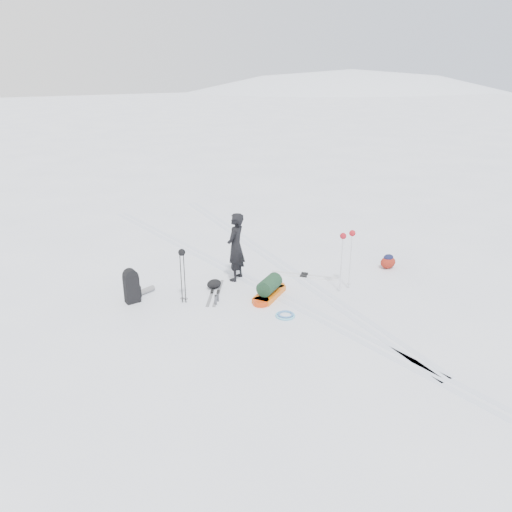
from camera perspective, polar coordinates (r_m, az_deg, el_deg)
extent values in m
plane|color=white|center=(12.57, 1.59, -4.00)|extent=(200.00, 200.00, 0.00)
ellipsoid|color=white|center=(160.13, 9.00, -9.68)|extent=(256.00, 192.00, 160.00)
cube|color=silver|center=(12.51, 1.14, -4.11)|extent=(1.40, 17.97, 0.01)
cube|color=silver|center=(12.63, 2.03, -3.85)|extent=(1.40, 17.97, 0.01)
cube|color=silver|center=(14.76, 1.13, -0.13)|extent=(2.09, 13.88, 0.01)
cube|color=silver|center=(14.89, 1.89, 0.05)|extent=(2.09, 13.88, 0.01)
imported|color=black|center=(12.93, -2.33, 1.04)|extent=(0.79, 0.73, 1.81)
cube|color=#E0600D|center=(12.23, 1.54, -4.39)|extent=(1.13, 0.91, 0.13)
cylinder|color=#D7600C|center=(12.63, 2.45, -3.56)|extent=(0.53, 0.53, 0.13)
cylinder|color=red|center=(11.84, 0.56, -5.28)|extent=(0.53, 0.53, 0.13)
cylinder|color=black|center=(12.12, 1.55, -3.29)|extent=(0.80, 0.68, 0.39)
cube|color=black|center=(12.21, -14.02, -3.72)|extent=(0.33, 0.24, 0.66)
cylinder|color=black|center=(12.07, -14.16, -2.20)|extent=(0.32, 0.23, 0.32)
cube|color=black|center=(12.31, -13.27, -3.92)|extent=(0.08, 0.17, 0.28)
cylinder|color=slate|center=(12.69, -12.58, -3.92)|extent=(0.54, 0.27, 0.14)
cylinder|color=black|center=(11.85, -8.55, -2.52)|extent=(0.03, 0.03, 1.25)
cylinder|color=black|center=(11.82, -8.16, -2.54)|extent=(0.03, 0.03, 1.25)
torus|color=black|center=(12.06, -8.42, -4.83)|extent=(0.11, 0.11, 0.01)
torus|color=black|center=(12.04, -8.03, -4.86)|extent=(0.11, 0.11, 0.01)
sphere|color=black|center=(11.60, -8.49, 0.41)|extent=(0.17, 0.17, 0.17)
cylinder|color=silver|center=(12.42, 9.72, -0.99)|extent=(0.03, 0.03, 1.45)
cylinder|color=silver|center=(12.67, 10.73, -0.63)|extent=(0.03, 0.03, 1.45)
torus|color=silver|center=(12.66, 9.56, -3.56)|extent=(0.13, 0.13, 0.01)
torus|color=#AAADB1|center=(12.90, 10.55, -3.16)|extent=(0.13, 0.13, 0.01)
sphere|color=maroon|center=(12.17, 9.93, 2.27)|extent=(0.16, 0.16, 0.16)
sphere|color=maroon|center=(12.42, 10.95, 2.58)|extent=(0.16, 0.16, 0.16)
cube|color=gray|center=(12.48, -4.34, -4.21)|extent=(1.02, 1.29, 0.01)
cube|color=gray|center=(12.50, -5.05, -4.19)|extent=(1.02, 1.29, 0.01)
cube|color=black|center=(12.47, -4.34, -4.09)|extent=(0.14, 0.16, 0.04)
cube|color=black|center=(12.49, -5.06, -4.07)|extent=(0.14, 0.16, 0.04)
cube|color=silver|center=(13.41, 5.44, -2.42)|extent=(1.24, 1.45, 0.02)
cube|color=silver|center=(13.57, 5.58, -2.13)|extent=(1.24, 1.45, 0.02)
cube|color=black|center=(13.39, 5.44, -2.29)|extent=(0.17, 0.18, 0.05)
cube|color=black|center=(13.56, 5.58, -2.00)|extent=(0.17, 0.18, 0.05)
torus|color=#5CBBE1|center=(11.34, 3.36, -6.79)|extent=(0.59, 0.59, 0.05)
torus|color=#5085C4|center=(11.37, 3.40, -6.65)|extent=(0.46, 0.46, 0.04)
ellipsoid|color=maroon|center=(14.39, 14.85, -0.71)|extent=(0.58, 0.52, 0.34)
ellipsoid|color=black|center=(14.34, 14.90, -0.14)|extent=(0.37, 0.35, 0.16)
cylinder|color=#53545A|center=(11.85, -4.63, -5.07)|extent=(0.06, 0.06, 0.22)
cylinder|color=#53555A|center=(12.02, -4.38, -4.73)|extent=(0.06, 0.06, 0.21)
cylinder|color=black|center=(11.80, -4.65, -4.53)|extent=(0.05, 0.05, 0.03)
cylinder|color=black|center=(11.97, -4.40, -4.23)|extent=(0.05, 0.05, 0.03)
ellipsoid|color=black|center=(12.71, -4.81, -3.20)|extent=(0.44, 0.37, 0.24)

